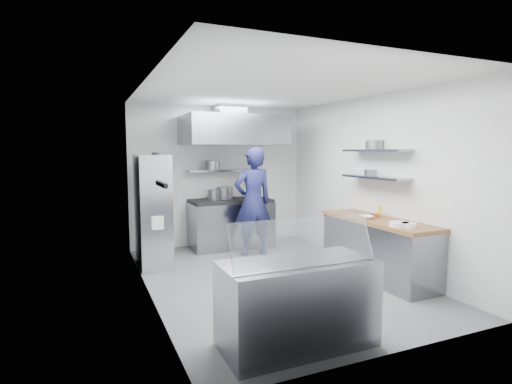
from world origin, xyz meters
name	(u,v)px	position (x,y,z in m)	size (l,w,h in m)	color
floor	(272,278)	(0.00, 0.00, 0.00)	(5.00, 5.00, 0.00)	#4F4F51
ceiling	(272,89)	(0.00, 0.00, 2.80)	(5.00, 5.00, 0.00)	silver
wall_back	(219,176)	(0.00, 2.50, 1.40)	(3.60, 0.02, 2.80)	white
wall_front	(392,208)	(0.00, -2.50, 1.40)	(3.60, 0.02, 2.80)	white
wall_left	(147,190)	(-1.80, 0.00, 1.40)	(5.00, 0.02, 2.80)	white
wall_right	(370,182)	(1.80, 0.00, 1.40)	(5.00, 0.02, 2.80)	white
gas_range	(231,225)	(0.10, 2.10, 0.45)	(1.60, 0.80, 0.90)	gray
cooktop	(231,201)	(0.10, 2.10, 0.93)	(1.57, 0.78, 0.06)	black
stock_pot_left	(214,195)	(-0.23, 2.13, 1.06)	(0.25, 0.25, 0.20)	slate
stock_pot_mid	(224,193)	(0.00, 2.20, 1.08)	(0.33, 0.33, 0.24)	slate
over_range_shelf	(226,170)	(0.10, 2.34, 1.52)	(1.60, 0.30, 0.04)	gray
shelf_pot_a	(212,165)	(-0.24, 2.19, 1.63)	(0.29, 0.29, 0.18)	slate
extractor_hood	(233,131)	(0.10, 1.93, 2.30)	(1.90, 1.15, 0.55)	gray
hood_duct	(229,111)	(0.10, 2.15, 2.68)	(0.55, 0.55, 0.24)	slate
red_firebox	(158,177)	(-1.25, 2.44, 1.42)	(0.22, 0.10, 0.26)	red
chef	(253,202)	(0.26, 1.34, 0.99)	(0.72, 0.47, 1.98)	#161944
wire_rack	(153,211)	(-1.53, 1.37, 0.93)	(0.50, 0.90, 1.85)	silver
rack_bin_a	(157,222)	(-1.53, 0.96, 0.80)	(0.17, 0.21, 0.19)	white
rack_bin_b	(152,188)	(-1.53, 1.35, 1.30)	(0.13, 0.17, 0.15)	yellow
rack_jar	(156,158)	(-1.48, 1.23, 1.80)	(0.12, 0.12, 0.18)	black
knife_strip	(161,184)	(-1.78, -0.90, 1.55)	(0.04, 0.55, 0.05)	black
prep_counter_base	(377,250)	(1.48, -0.60, 0.42)	(0.62, 2.00, 0.84)	gray
prep_counter_top	(378,221)	(1.48, -0.60, 0.87)	(0.65, 2.04, 0.06)	brown
plate_stack_a	(399,224)	(1.32, -1.20, 0.93)	(0.26, 0.26, 0.06)	white
plate_stack_b	(409,225)	(1.39, -1.30, 0.93)	(0.20, 0.20, 0.06)	white
copper_pan	(375,215)	(1.53, -0.46, 0.93)	(0.15, 0.15, 0.06)	#BD5B35
squeeze_bottle	(379,210)	(1.66, -0.40, 0.99)	(0.06, 0.06, 0.18)	yellow
mixing_bowl	(366,217)	(1.31, -0.54, 0.93)	(0.21, 0.21, 0.05)	white
wall_shelf_lower	(375,177)	(1.64, -0.30, 1.50)	(0.30, 1.30, 0.04)	gray
wall_shelf_upper	(375,150)	(1.64, -0.30, 1.92)	(0.30, 1.30, 0.04)	gray
shelf_pot_c	(371,173)	(1.57, -0.29, 1.57)	(0.20, 0.20, 0.10)	slate
shelf_pot_d	(375,145)	(1.72, -0.19, 2.01)	(0.28, 0.28, 0.14)	slate
display_case	(297,304)	(-0.68, -2.00, 0.42)	(1.50, 0.70, 0.85)	gray
display_glass	(304,242)	(-0.68, -2.12, 1.07)	(1.47, 0.02, 0.45)	silver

